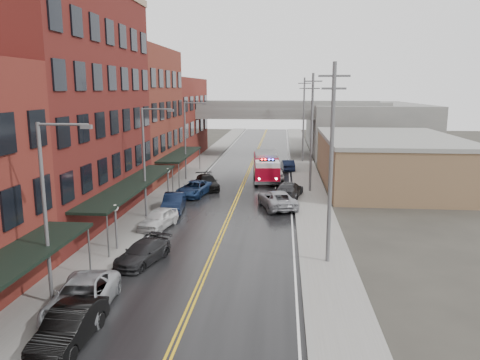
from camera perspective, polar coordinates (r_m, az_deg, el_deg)
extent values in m
cube|color=black|center=(43.95, -0.56, -2.71)|extent=(11.00, 160.00, 0.02)
cube|color=slate|center=(45.25, -9.81, -2.39)|extent=(3.00, 160.00, 0.15)
cube|color=slate|center=(43.81, 8.99, -2.81)|extent=(3.00, 160.00, 0.15)
cube|color=gray|center=(44.85, -7.77, -2.44)|extent=(0.30, 160.00, 0.15)
cube|color=gray|center=(43.73, 6.83, -2.77)|extent=(0.30, 160.00, 0.15)
cube|color=#541816|center=(39.65, -21.41, 8.18)|extent=(9.00, 20.00, 18.00)
cube|color=maroon|center=(55.91, -13.25, 7.74)|extent=(9.00, 15.00, 15.00)
cube|color=maroon|center=(72.78, -8.83, 7.43)|extent=(9.00, 20.00, 12.00)
cube|color=brown|center=(54.31, 17.62, 2.11)|extent=(14.00, 22.00, 5.00)
cube|color=slate|center=(83.82, 14.74, 6.30)|extent=(18.00, 30.00, 8.00)
cylinder|color=slate|center=(27.84, -17.89, -8.33)|extent=(0.10, 0.10, 3.00)
cube|color=black|center=(38.14, -12.95, -0.53)|extent=(2.60, 18.00, 0.18)
cylinder|color=slate|center=(30.29, -15.82, -6.63)|extent=(0.10, 0.10, 3.00)
cylinder|color=slate|center=(46.23, -8.22, -0.24)|extent=(0.10, 0.10, 3.00)
cube|color=black|center=(54.79, -7.27, 3.14)|extent=(2.60, 13.00, 0.18)
cylinder|color=slate|center=(48.90, -7.46, 0.40)|extent=(0.10, 0.10, 3.00)
cylinder|color=slate|center=(60.69, -4.93, 2.53)|extent=(0.10, 0.10, 3.00)
cylinder|color=#59595B|center=(31.76, -14.86, -5.94)|extent=(0.14, 0.14, 2.80)
sphere|color=silver|center=(31.37, -15.00, -3.32)|extent=(0.44, 0.44, 0.44)
cylinder|color=#59595B|center=(44.74, -8.75, -0.77)|extent=(0.14, 0.14, 2.80)
sphere|color=silver|center=(44.46, -8.80, 1.12)|extent=(0.44, 0.44, 0.44)
cylinder|color=#59595B|center=(24.07, -22.64, -4.22)|extent=(0.18, 0.18, 9.00)
cylinder|color=#59595B|center=(22.82, -20.79, 6.35)|extent=(2.40, 0.12, 0.12)
cube|color=#59595B|center=(22.36, -18.22, 6.18)|extent=(0.50, 0.22, 0.18)
cylinder|color=#59595B|center=(38.60, -11.60, 1.93)|extent=(0.18, 0.18, 9.00)
cylinder|color=#59595B|center=(37.83, -10.10, 8.50)|extent=(2.40, 0.12, 0.12)
cube|color=#59595B|center=(37.56, -8.46, 8.38)|extent=(0.50, 0.22, 0.18)
cylinder|color=#59595B|center=(53.97, -6.70, 4.64)|extent=(0.18, 0.18, 9.00)
cylinder|color=#59595B|center=(53.42, -5.53, 9.34)|extent=(2.40, 0.12, 0.12)
cube|color=#59595B|center=(53.23, -4.35, 9.24)|extent=(0.50, 0.22, 0.18)
cylinder|color=#59595B|center=(27.96, 11.03, 1.62)|extent=(0.24, 0.24, 12.00)
cube|color=#59595B|center=(27.60, 11.43, 12.33)|extent=(1.80, 0.12, 0.12)
cube|color=#59595B|center=(27.59, 11.38, 10.88)|extent=(1.40, 0.12, 0.12)
cylinder|color=#59595B|center=(47.75, 8.72, 5.57)|extent=(0.24, 0.24, 12.00)
cube|color=#59595B|center=(47.54, 8.90, 11.81)|extent=(1.80, 0.12, 0.12)
cube|color=#59595B|center=(47.53, 8.88, 10.97)|extent=(1.40, 0.12, 0.12)
cylinder|color=#59595B|center=(67.66, 7.76, 7.19)|extent=(0.24, 0.24, 12.00)
cube|color=#59595B|center=(67.51, 7.87, 11.60)|extent=(1.80, 0.12, 0.12)
cube|color=#59595B|center=(67.51, 7.86, 11.00)|extent=(1.40, 0.12, 0.12)
cube|color=slate|center=(74.67, 1.97, 8.22)|extent=(40.00, 10.00, 1.50)
cube|color=slate|center=(76.39, -6.35, 5.40)|extent=(1.60, 8.00, 6.00)
cube|color=slate|center=(75.12, 10.39, 5.19)|extent=(1.60, 8.00, 6.00)
cube|color=maroon|center=(55.34, 3.13, 1.91)|extent=(3.18, 6.14, 2.27)
cube|color=maroon|center=(51.25, 3.33, 0.80)|extent=(2.92, 3.02, 1.62)
cube|color=silver|center=(51.07, 3.34, 1.99)|extent=(2.77, 2.79, 0.54)
cube|color=black|center=(51.41, 3.32, 1.20)|extent=(2.85, 1.95, 0.86)
cube|color=slate|center=(55.15, 3.14, 3.24)|extent=(2.88, 5.69, 0.32)
cube|color=black|center=(51.01, 3.35, 2.38)|extent=(1.75, 0.44, 0.15)
sphere|color=#FF0C0C|center=(50.98, 2.68, 2.48)|extent=(0.22, 0.22, 0.22)
sphere|color=#1933FF|center=(51.03, 4.01, 2.48)|extent=(0.22, 0.22, 0.22)
cylinder|color=black|center=(51.25, 2.00, -0.11)|extent=(1.11, 0.47, 1.08)
cylinder|color=black|center=(51.37, 4.65, -0.12)|extent=(1.11, 0.47, 1.08)
cylinder|color=black|center=(54.96, 1.90, 0.66)|extent=(1.11, 0.47, 1.08)
cylinder|color=black|center=(55.07, 4.37, 0.65)|extent=(1.11, 0.47, 1.08)
cylinder|color=black|center=(57.62, 1.84, 1.14)|extent=(1.11, 0.47, 1.08)
cylinder|color=black|center=(57.72, 4.20, 1.14)|extent=(1.11, 0.47, 1.08)
imported|color=black|center=(21.57, -20.07, -16.45)|extent=(1.69, 4.71, 1.55)
imported|color=#989B9F|center=(24.03, -18.73, -13.38)|extent=(3.22, 5.92, 1.57)
imported|color=black|center=(29.45, -11.75, -8.66)|extent=(3.02, 4.90, 1.33)
imported|color=silver|center=(36.27, -9.92, -4.66)|extent=(2.57, 4.66, 1.50)
imported|color=black|center=(41.00, -8.08, -2.72)|extent=(2.11, 4.88, 1.56)
imported|color=#14284D|center=(46.66, -5.61, -1.04)|extent=(3.33, 5.61, 1.46)
imported|color=black|center=(49.67, -4.04, -0.26)|extent=(3.59, 5.50, 1.48)
imported|color=#929399|center=(41.80, 4.53, -2.36)|extent=(4.10, 6.25, 1.60)
imported|color=#2A2A2D|center=(45.70, 5.97, -1.23)|extent=(3.22, 5.78, 1.58)
imported|color=silver|center=(55.14, 4.42, 0.83)|extent=(2.14, 4.27, 1.39)
imported|color=black|center=(61.05, 5.83, 1.82)|extent=(1.94, 4.44, 1.42)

